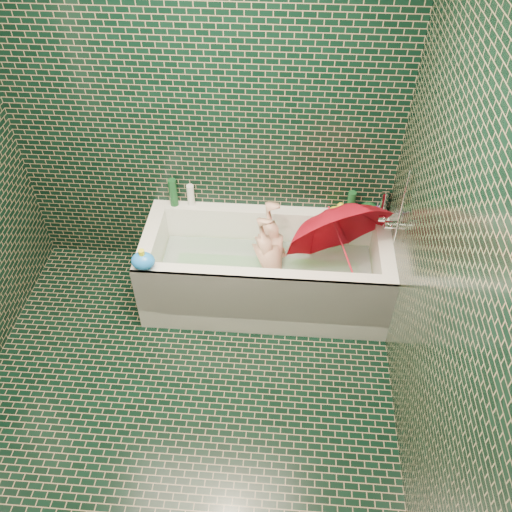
# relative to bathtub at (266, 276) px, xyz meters

# --- Properties ---
(floor) EXTENTS (2.80, 2.80, 0.00)m
(floor) POSITION_rel_bathtub_xyz_m (-0.45, -1.01, -0.21)
(floor) COLOR black
(floor) RESTS_ON ground
(wall_back) EXTENTS (2.80, 0.00, 2.80)m
(wall_back) POSITION_rel_bathtub_xyz_m (-0.45, 0.39, 1.04)
(wall_back) COLOR black
(wall_back) RESTS_ON floor
(wall_right) EXTENTS (0.00, 2.80, 2.80)m
(wall_right) POSITION_rel_bathtub_xyz_m (0.85, -1.01, 1.04)
(wall_right) COLOR black
(wall_right) RESTS_ON floor
(bathtub) EXTENTS (1.70, 0.75, 0.55)m
(bathtub) POSITION_rel_bathtub_xyz_m (0.00, 0.00, 0.00)
(bathtub) COLOR white
(bathtub) RESTS_ON floor
(bath_mat) EXTENTS (1.35, 0.47, 0.01)m
(bath_mat) POSITION_rel_bathtub_xyz_m (0.00, 0.02, -0.06)
(bath_mat) COLOR green
(bath_mat) RESTS_ON bathtub
(water) EXTENTS (1.48, 0.53, 0.00)m
(water) POSITION_rel_bathtub_xyz_m (0.00, 0.02, 0.09)
(water) COLOR silver
(water) RESTS_ON bathtub
(faucet) EXTENTS (0.18, 0.19, 0.55)m
(faucet) POSITION_rel_bathtub_xyz_m (0.81, 0.01, 0.56)
(faucet) COLOR silver
(faucet) RESTS_ON wall_right
(child) EXTENTS (1.03, 0.63, 0.33)m
(child) POSITION_rel_bathtub_xyz_m (0.05, 0.00, 0.10)
(child) COLOR tan
(child) RESTS_ON bathtub
(umbrella) EXTENTS (0.97, 1.13, 0.98)m
(umbrella) POSITION_rel_bathtub_xyz_m (0.52, -0.06, 0.35)
(umbrella) COLOR red
(umbrella) RESTS_ON bathtub
(soap_bottle_a) EXTENTS (0.10, 0.10, 0.25)m
(soap_bottle_a) POSITION_rel_bathtub_xyz_m (0.80, 0.31, 0.34)
(soap_bottle_a) COLOR white
(soap_bottle_a) RESTS_ON bathtub
(soap_bottle_b) EXTENTS (0.09, 0.09, 0.18)m
(soap_bottle_b) POSITION_rel_bathtub_xyz_m (0.77, 0.32, 0.34)
(soap_bottle_b) COLOR #4D1C6B
(soap_bottle_b) RESTS_ON bathtub
(soap_bottle_c) EXTENTS (0.16, 0.16, 0.19)m
(soap_bottle_c) POSITION_rel_bathtub_xyz_m (0.71, 0.31, 0.34)
(soap_bottle_c) COLOR #134520
(soap_bottle_c) RESTS_ON bathtub
(bottle_right_tall) EXTENTS (0.06, 0.06, 0.20)m
(bottle_right_tall) POSITION_rel_bathtub_xyz_m (0.57, 0.32, 0.44)
(bottle_right_tall) COLOR #134520
(bottle_right_tall) RESTS_ON bathtub
(bottle_right_pump) EXTENTS (0.05, 0.05, 0.20)m
(bottle_right_pump) POSITION_rel_bathtub_xyz_m (0.80, 0.34, 0.44)
(bottle_right_pump) COLOR silver
(bottle_right_pump) RESTS_ON bathtub
(bottle_left_tall) EXTENTS (0.07, 0.07, 0.22)m
(bottle_left_tall) POSITION_rel_bathtub_xyz_m (-0.69, 0.35, 0.45)
(bottle_left_tall) COLOR #134520
(bottle_left_tall) RESTS_ON bathtub
(bottle_left_short) EXTENTS (0.06, 0.06, 0.16)m
(bottle_left_short) POSITION_rel_bathtub_xyz_m (-0.57, 0.36, 0.42)
(bottle_left_short) COLOR white
(bottle_left_short) RESTS_ON bathtub
(rubber_duck) EXTENTS (0.12, 0.10, 0.10)m
(rubber_duck) POSITION_rel_bathtub_xyz_m (0.47, 0.31, 0.38)
(rubber_duck) COLOR yellow
(rubber_duck) RESTS_ON bathtub
(bath_toy) EXTENTS (0.17, 0.15, 0.15)m
(bath_toy) POSITION_rel_bathtub_xyz_m (-0.76, -0.32, 0.40)
(bath_toy) COLOR #1A79F1
(bath_toy) RESTS_ON bathtub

